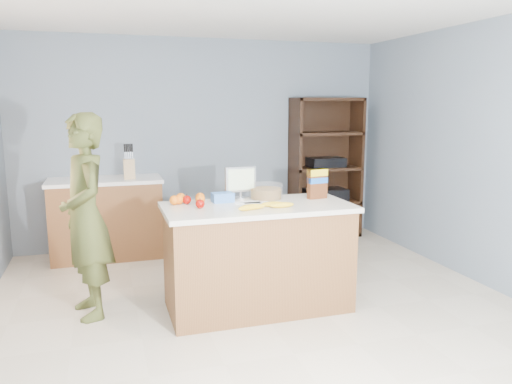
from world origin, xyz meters
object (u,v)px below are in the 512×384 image
object	(u,v)px
counter_peninsula	(258,261)
person	(86,217)
tv	(241,181)
shelving_unit	(324,171)
cereal_box	(317,181)

from	to	relation	value
counter_peninsula	person	distance (m)	1.45
counter_peninsula	tv	bearing A→B (deg)	100.65
shelving_unit	counter_peninsula	bearing A→B (deg)	-127.11
counter_peninsula	shelving_unit	xyz separation A→B (m)	(1.55, 2.05, 0.45)
shelving_unit	cereal_box	world-z (taller)	shelving_unit
counter_peninsula	cereal_box	bearing A→B (deg)	11.03
person	tv	world-z (taller)	person
counter_peninsula	cereal_box	xyz separation A→B (m)	(0.59, 0.11, 0.64)
person	cereal_box	distance (m)	1.97
cereal_box	shelving_unit	bearing A→B (deg)	63.49
counter_peninsula	tv	world-z (taller)	tv
person	cereal_box	size ratio (longest dim) A/B	6.32
shelving_unit	cereal_box	distance (m)	2.17
cereal_box	counter_peninsula	bearing A→B (deg)	-168.97
shelving_unit	person	world-z (taller)	shelving_unit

